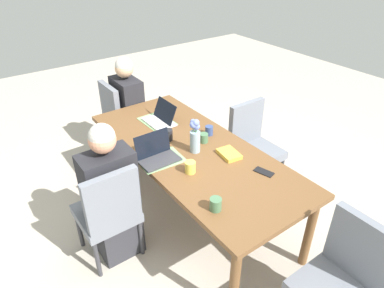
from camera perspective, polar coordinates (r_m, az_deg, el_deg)
The scene contains 20 objects.
ground_plane at distance 3.42m, azimuth -0.00°, elevation -11.18°, with size 10.00×10.00×0.00m, color #B2A899.
dining_table at distance 3.01m, azimuth -0.00°, elevation -1.97°, with size 2.19×0.93×0.73m.
chair_head_right_left_near at distance 4.12m, azimuth -11.67°, elevation 4.63°, with size 0.44×0.44×0.90m.
person_head_right_left_near at distance 4.08m, azimuth -10.40°, elevation 4.96°, with size 0.40×0.36×1.19m.
chair_far_left_mid at distance 2.77m, azimuth -13.58°, elevation -10.57°, with size 0.44×0.44×0.90m.
person_far_left_mid at distance 2.82m, azimuth -13.16°, elevation -8.87°, with size 0.36×0.40×1.19m.
chair_near_left_far at distance 3.56m, azimuth 9.97°, elevation 0.29°, with size 0.44×0.44×0.90m.
chair_head_left_right_near at distance 2.47m, azimuth 23.76°, elevation -19.48°, with size 0.44×0.44×0.90m.
flower_vase at distance 2.86m, azimuth 0.44°, elevation 1.35°, with size 0.10×0.09×0.31m.
placemat_head_right_left_near at distance 3.43m, azimuth -5.80°, elevation 3.77°, with size 0.36×0.26×0.00m, color #7FAD70.
placemat_far_left_mid at distance 2.84m, azimuth -5.18°, elevation -2.61°, with size 0.36×0.26×0.00m, color #7FAD70.
laptop_head_right_left_near at distance 3.39m, azimuth -5.19°, elevation 4.21°, with size 0.32×0.22×0.20m.
laptop_far_left_mid at distance 2.83m, azimuth -5.85°, elevation -1.78°, with size 0.22×0.32×0.21m.
coffee_mug_near_left at distance 2.34m, azimuth 3.92°, elevation -9.90°, with size 0.08×0.08×0.09m, color #47704C.
coffee_mug_near_right at distance 3.06m, azimuth 1.94°, elevation 1.02°, with size 0.08×0.08×0.08m, color #47704C.
coffee_mug_centre_left at distance 3.09m, azimuth -3.92°, elevation 1.52°, with size 0.08×0.08×0.10m, color #232328.
coffee_mug_centre_right at distance 3.17m, azimuth 2.84°, elevation 2.25°, with size 0.07×0.07×0.09m, color #33477A.
coffee_mug_far_left at distance 2.67m, azimuth -0.30°, elevation -3.85°, with size 0.08×0.08×0.09m, color #DBC64C.
book_red_cover at distance 2.89m, azimuth 6.15°, elevation -1.64°, with size 0.20×0.14×0.03m, color gold.
phone_black at distance 2.75m, azimuth 11.81°, elevation -4.55°, with size 0.15×0.07×0.01m, color black.
Camera 1 is at (-2.04, 1.47, 2.32)m, focal length 32.24 mm.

